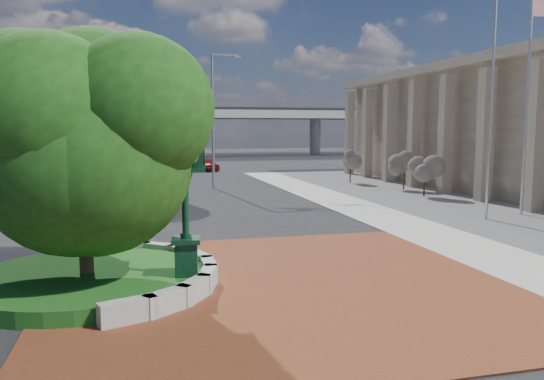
{
  "coord_description": "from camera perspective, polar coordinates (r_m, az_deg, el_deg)",
  "views": [
    {
      "loc": [
        -3.58,
        -14.35,
        4.14
      ],
      "look_at": [
        0.39,
        1.5,
        2.27
      ],
      "focal_mm": 35.0,
      "sensor_mm": 36.0,
      "label": 1
    }
  ],
  "objects": [
    {
      "name": "ground",
      "position": [
        15.36,
        -0.06,
        -9.12
      ],
      "size": [
        200.0,
        200.0,
        0.0
      ],
      "primitive_type": "plane",
      "color": "black",
      "rests_on": "ground"
    },
    {
      "name": "plaza",
      "position": [
        14.42,
        0.92,
        -10.08
      ],
      "size": [
        12.0,
        12.0,
        0.04
      ],
      "primitive_type": "cube",
      "color": "brown",
      "rests_on": "ground"
    },
    {
      "name": "sidewalk",
      "position": [
        31.52,
        24.51,
        -1.58
      ],
      "size": [
        20.0,
        50.0,
        0.04
      ],
      "primitive_type": "cube",
      "color": "#9E9B93",
      "rests_on": "ground"
    },
    {
      "name": "planter_wall",
      "position": [
        14.89,
        -10.34,
        -8.65
      ],
      "size": [
        2.96,
        6.77,
        0.54
      ],
      "color": "#9E9B93",
      "rests_on": "ground"
    },
    {
      "name": "grass_bed",
      "position": [
        14.94,
        -19.25,
        -9.13
      ],
      "size": [
        6.1,
        6.1,
        0.4
      ],
      "primitive_type": "cylinder",
      "color": "#164D17",
      "rests_on": "ground"
    },
    {
      "name": "overpass",
      "position": [
        84.45,
        -11.91,
        8.0
      ],
      "size": [
        90.0,
        12.0,
        7.5
      ],
      "color": "#9E9B93",
      "rests_on": "ground"
    },
    {
      "name": "tree_planter",
      "position": [
        14.42,
        -19.77,
        4.49
      ],
      "size": [
        5.2,
        5.2,
        6.33
      ],
      "color": "#38281C",
      "rests_on": "ground"
    },
    {
      "name": "tree_street",
      "position": [
        32.36,
        -14.87,
        4.7
      ],
      "size": [
        4.4,
        4.4,
        5.45
      ],
      "color": "#38281C",
      "rests_on": "ground"
    },
    {
      "name": "post_clock",
      "position": [
        13.6,
        -9.33,
        0.32
      ],
      "size": [
        1.12,
        1.12,
        4.9
      ],
      "color": "black",
      "rests_on": "ground"
    },
    {
      "name": "parked_car",
      "position": [
        53.89,
        -7.09,
        2.77
      ],
      "size": [
        2.56,
        4.21,
        1.34
      ],
      "primitive_type": "imported",
      "rotation": [
        0.0,
        0.0,
        0.27
      ],
      "color": "#630E11",
      "rests_on": "ground"
    },
    {
      "name": "flagpole_a",
      "position": [
        28.21,
        25.74,
        8.77
      ],
      "size": [
        1.7,
        0.19,
        10.85
      ],
      "color": "silver",
      "rests_on": "ground"
    },
    {
      "name": "flagpole_b",
      "position": [
        26.13,
        22.57,
        9.92
      ],
      "size": [
        1.79,
        0.34,
        11.54
      ],
      "color": "silver",
      "rests_on": "ground"
    },
    {
      "name": "street_lamp_near",
      "position": [
        37.51,
        -6.07,
        8.52
      ],
      "size": [
        2.1,
        0.28,
        9.34
      ],
      "color": "slate",
      "rests_on": "ground"
    },
    {
      "name": "street_lamp_far",
      "position": [
        58.02,
        -10.81,
        7.48
      ],
      "size": [
        2.0,
        0.25,
        8.92
      ],
      "color": "slate",
      "rests_on": "ground"
    },
    {
      "name": "shrub_near",
      "position": [
        34.01,
        16.1,
        1.97
      ],
      "size": [
        1.2,
        1.2,
        2.2
      ],
      "color": "#38281C",
      "rests_on": "ground"
    },
    {
      "name": "shrub_mid",
      "position": [
        37.42,
        14.03,
        2.42
      ],
      "size": [
        1.2,
        1.2,
        2.2
      ],
      "color": "#38281C",
      "rests_on": "ground"
    },
    {
      "name": "shrub_far",
      "position": [
        41.53,
        8.43,
        2.93
      ],
      "size": [
        1.2,
        1.2,
        2.2
      ],
      "color": "#38281C",
      "rests_on": "ground"
    }
  ]
}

